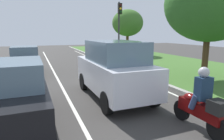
{
  "coord_description": "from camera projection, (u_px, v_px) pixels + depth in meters",
  "views": [
    {
      "loc": [
        -1.83,
        1.37,
        2.6
      ],
      "look_at": [
        0.87,
        8.28,
        1.2
      ],
      "focal_mm": 31.93,
      "sensor_mm": 36.0,
      "label": 1
    }
  ],
  "objects": [
    {
      "name": "ground_plane",
      "position": [
        67.0,
        74.0,
        12.7
      ],
      "size": [
        60.0,
        60.0,
        0.0
      ],
      "primitive_type": "plane",
      "color": "#383533"
    },
    {
      "name": "lane_line_center",
      "position": [
        55.0,
        75.0,
        12.45
      ],
      "size": [
        0.12,
        32.0,
        0.01
      ],
      "primitive_type": "cube",
      "color": "silver",
      "rests_on": "ground"
    },
    {
      "name": "lane_line_right_edge",
      "position": [
        118.0,
        70.0,
        13.99
      ],
      "size": [
        0.12,
        32.0,
        0.01
      ],
      "primitive_type": "cube",
      "color": "silver",
      "rests_on": "ground"
    },
    {
      "name": "grass_verge_right",
      "position": [
        175.0,
        66.0,
        15.74
      ],
      "size": [
        9.0,
        48.0,
        0.06
      ],
      "primitive_type": "cube",
      "color": "#3D6628",
      "rests_on": "ground"
    },
    {
      "name": "curb_right",
      "position": [
        125.0,
        69.0,
        14.16
      ],
      "size": [
        0.24,
        48.0,
        0.12
      ],
      "primitive_type": "cube",
      "color": "#9E9B93",
      "rests_on": "ground"
    },
    {
      "name": "car_suv_ahead",
      "position": [
        114.0,
        69.0,
        7.92
      ],
      "size": [
        2.01,
        4.52,
        2.28
      ],
      "rotation": [
        0.0,
        0.0,
        0.01
      ],
      "color": "silver",
      "rests_on": "ground"
    },
    {
      "name": "car_sedan_left_lane",
      "position": [
        13.0,
        94.0,
        5.5
      ],
      "size": [
        1.88,
        4.32,
        1.86
      ],
      "rotation": [
        0.0,
        0.0,
        0.01
      ],
      "color": "black",
      "rests_on": "ground"
    },
    {
      "name": "car_hatchback_far",
      "position": [
        25.0,
        61.0,
        12.31
      ],
      "size": [
        1.82,
        3.75,
        1.78
      ],
      "rotation": [
        0.0,
        0.0,
        0.03
      ],
      "color": "#474C51",
      "rests_on": "ground"
    },
    {
      "name": "motorcycle",
      "position": [
        202.0,
        111.0,
        5.24
      ],
      "size": [
        0.4,
        1.9,
        1.01
      ],
      "rotation": [
        0.0,
        0.0,
        -0.0
      ],
      "color": "#590A0A",
      "rests_on": "ground"
    },
    {
      "name": "rider_person",
      "position": [
        202.0,
        88.0,
        5.17
      ],
      "size": [
        0.5,
        0.4,
        1.16
      ],
      "rotation": [
        0.0,
        0.0,
        -0.0
      ],
      "color": "#192D47",
      "rests_on": "ground"
    },
    {
      "name": "traffic_light_near_right",
      "position": [
        119.0,
        21.0,
        17.16
      ],
      "size": [
        0.32,
        0.5,
        5.17
      ],
      "color": "#2D2D2D",
      "rests_on": "ground"
    },
    {
      "name": "tree_roadside_near",
      "position": [
        210.0,
        4.0,
        10.17
      ],
      "size": [
        4.57,
        4.57,
        5.99
      ],
      "color": "#4C331E",
      "rests_on": "ground"
    },
    {
      "name": "tree_roadside_far",
      "position": [
        128.0,
        23.0,
        22.83
      ],
      "size": [
        3.56,
        3.56,
        5.19
      ],
      "color": "#4C331E",
      "rests_on": "ground"
    }
  ]
}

